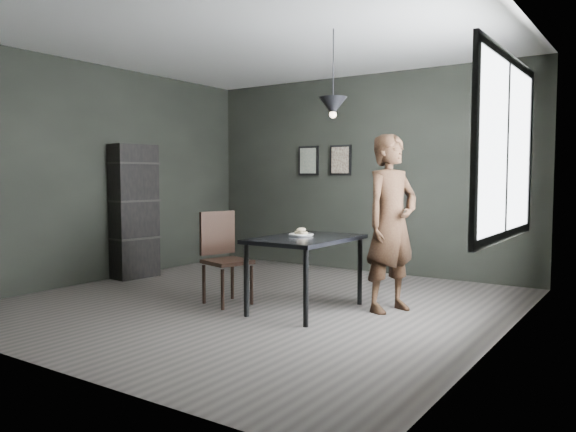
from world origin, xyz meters
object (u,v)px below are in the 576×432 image
Objects in this scene: cafe_table at (306,245)px; woman at (391,223)px; shelf_unit at (134,211)px; pendant_lamp at (333,106)px; white_plate at (301,235)px; wood_chair at (223,251)px.

woman is at bearing 32.71° from cafe_table.
pendant_lamp reaches higher than shelf_unit.
cafe_table is 0.14m from white_plate.
white_plate is 0.13× the size of shelf_unit.
shelf_unit is at bearing 174.06° from cafe_table.
cafe_table is 0.67× the size of shelf_unit.
white_plate is 0.27× the size of pendant_lamp.
shelf_unit is at bearing -177.71° from wood_chair.
wood_chair reaches higher than cafe_table.
woman is (0.72, 0.46, 0.22)m from cafe_table.
woman is 2.06× the size of pendant_lamp.
pendant_lamp is at bearing 5.64° from white_plate.
woman is at bearing 9.76° from shelf_unit.
woman is 3.65m from shelf_unit.
shelf_unit is at bearing 175.18° from white_plate.
woman is (0.82, 0.40, 0.14)m from white_plate.
pendant_lamp is at bearing 3.57° from shelf_unit.
cafe_table is at bearing -34.07° from white_plate.
white_plate is 0.13× the size of woman.
woman is 1.00× the size of shelf_unit.
shelf_unit reaches higher than cafe_table.
white_plate is at bearing 2.43° from shelf_unit.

